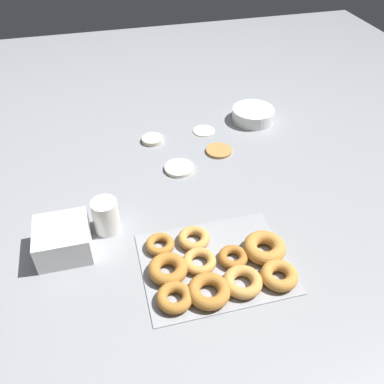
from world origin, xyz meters
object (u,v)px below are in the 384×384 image
(pancake_3, at_px, (180,168))
(container_stack, at_px, (63,240))
(pancake_1, at_px, (152,139))
(batter_bowl, at_px, (253,115))
(paper_cup, at_px, (106,216))
(pancake_0, at_px, (204,130))
(donut_tray, at_px, (218,266))
(pancake_2, at_px, (219,151))

(pancake_3, height_order, container_stack, container_stack)
(pancake_1, bearing_deg, pancake_3, -72.58)
(pancake_3, distance_m, batter_bowl, 0.44)
(container_stack, xyz_separation_m, paper_cup, (0.12, 0.06, 0.01))
(pancake_0, bearing_deg, batter_bowl, 8.45)
(donut_tray, bearing_deg, pancake_3, 89.84)
(paper_cup, bearing_deg, pancake_2, 34.38)
(paper_cup, bearing_deg, pancake_1, 63.93)
(pancake_2, bearing_deg, batter_bowl, 42.12)
(batter_bowl, xyz_separation_m, paper_cup, (-0.63, -0.48, 0.03))
(pancake_1, height_order, pancake_3, pancake_1)
(pancake_2, relative_size, donut_tray, 0.24)
(pancake_0, bearing_deg, paper_cup, -133.15)
(paper_cup, bearing_deg, donut_tray, -40.09)
(pancake_3, bearing_deg, pancake_0, 55.97)
(pancake_0, xyz_separation_m, pancake_1, (-0.21, -0.02, 0.00))
(pancake_1, height_order, pancake_2, pancake_1)
(container_stack, bearing_deg, paper_cup, 24.33)
(donut_tray, height_order, batter_bowl, batter_bowl)
(pancake_3, distance_m, donut_tray, 0.46)
(paper_cup, bearing_deg, pancake_3, 40.11)
(donut_tray, bearing_deg, batter_bowl, 62.67)
(batter_bowl, bearing_deg, pancake_2, -137.88)
(container_stack, bearing_deg, donut_tray, -23.68)
(pancake_2, bearing_deg, paper_cup, -145.62)
(pancake_0, xyz_separation_m, container_stack, (-0.54, -0.50, 0.04))
(pancake_0, distance_m, batter_bowl, 0.22)
(pancake_0, relative_size, donut_tray, 0.22)
(container_stack, bearing_deg, pancake_1, 55.53)
(pancake_2, height_order, donut_tray, donut_tray)
(pancake_3, height_order, donut_tray, donut_tray)
(pancake_2, relative_size, batter_bowl, 0.57)
(pancake_0, distance_m, container_stack, 0.74)
(donut_tray, relative_size, paper_cup, 3.73)
(pancake_0, height_order, paper_cup, paper_cup)
(container_stack, relative_size, paper_cup, 1.38)
(pancake_2, height_order, batter_bowl, batter_bowl)
(pancake_1, relative_size, paper_cup, 0.77)
(pancake_1, xyz_separation_m, pancake_2, (0.23, -0.13, -0.00))
(pancake_3, bearing_deg, batter_bowl, 34.49)
(pancake_1, xyz_separation_m, paper_cup, (-0.21, -0.43, 0.04))
(batter_bowl, relative_size, container_stack, 1.16)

